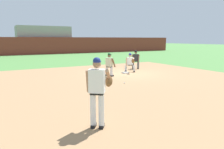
{
  "coord_description": "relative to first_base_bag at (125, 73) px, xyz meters",
  "views": [
    {
      "loc": [
        -7.99,
        -12.37,
        2.31
      ],
      "look_at": [
        -3.97,
        -5.22,
        0.97
      ],
      "focal_mm": 35.0,
      "sensor_mm": 36.0,
      "label": 1
    }
  ],
  "objects": [
    {
      "name": "baserunner",
      "position": [
        -1.5,
        -0.49,
        0.75
      ],
      "size": [
        0.56,
        0.66,
        1.46
      ],
      "color": "black",
      "rests_on": "ground"
    },
    {
      "name": "pitcher",
      "position": [
        -5.63,
        -7.43,
        1.01
      ],
      "size": [
        0.85,
        0.55,
        1.86
      ],
      "color": "black",
      "rests_on": "ground"
    },
    {
      "name": "umpire",
      "position": [
        1.93,
        1.49,
        0.75
      ],
      "size": [
        0.68,
        0.66,
        1.46
      ],
      "color": "black",
      "rests_on": "ground"
    },
    {
      "name": "ground_plane",
      "position": [
        0.0,
        0.0,
        -0.04
      ],
      "size": [
        160.0,
        160.0,
        0.0
      ],
      "primitive_type": "plane",
      "color": "#518942"
    },
    {
      "name": "baseball",
      "position": [
        -1.93,
        -2.91,
        -0.01
      ],
      "size": [
        0.07,
        0.07,
        0.07
      ],
      "primitive_type": "sphere",
      "color": "white",
      "rests_on": "ground"
    },
    {
      "name": "first_baseman",
      "position": [
        0.61,
        0.29,
        0.69
      ],
      "size": [
        0.72,
        1.09,
        1.34
      ],
      "color": "black",
      "rests_on": "ground"
    },
    {
      "name": "infield_dirt_patch",
      "position": [
        -2.83,
        -3.73,
        -0.04
      ],
      "size": [
        18.0,
        18.0,
        0.01
      ],
      "primitive_type": "cube",
      "color": "#A87F56",
      "rests_on": "ground"
    },
    {
      "name": "stadium_seating_block",
      "position": [
        0.0,
        24.47,
        2.16
      ],
      "size": [
        8.34,
        3.35,
        4.35
      ],
      "color": "gray",
      "rests_on": "ground"
    },
    {
      "name": "first_base_bag",
      "position": [
        0.0,
        0.0,
        0.0
      ],
      "size": [
        0.38,
        0.38,
        0.09
      ],
      "primitive_type": "cube",
      "color": "white",
      "rests_on": "ground"
    },
    {
      "name": "outfield_wall",
      "position": [
        0.0,
        22.0,
        1.26
      ],
      "size": [
        48.0,
        0.5,
        2.6
      ],
      "color": "maroon",
      "rests_on": "ground"
    }
  ]
}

